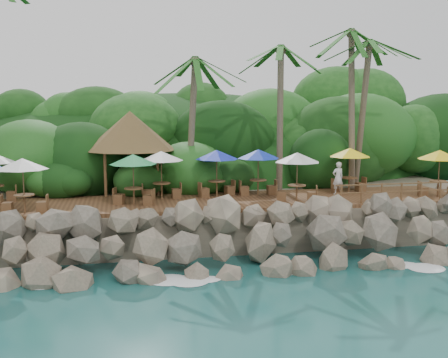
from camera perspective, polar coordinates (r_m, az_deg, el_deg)
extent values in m
plane|color=#19514F|center=(22.87, 2.92, -10.56)|extent=(140.00, 140.00, 0.00)
cube|color=gray|center=(37.92, -2.88, -1.44)|extent=(32.00, 25.20, 2.10)
ellipsoid|color=#143811|center=(45.43, -4.21, -1.21)|extent=(44.80, 28.00, 15.40)
cube|color=brown|center=(28.00, 0.00, -2.43)|extent=(26.00, 5.00, 0.20)
ellipsoid|color=white|center=(22.85, -20.21, -11.00)|extent=(1.20, 0.80, 0.06)
ellipsoid|color=white|center=(22.55, -12.53, -10.94)|extent=(1.20, 0.80, 0.06)
ellipsoid|color=white|center=(22.65, -4.79, -10.69)|extent=(1.20, 0.80, 0.06)
ellipsoid|color=white|center=(23.14, 2.74, -10.26)|extent=(1.20, 0.80, 0.06)
ellipsoid|color=white|center=(24.00, 9.81, -9.69)|extent=(1.20, 0.80, 0.06)
ellipsoid|color=white|center=(25.19, 16.29, -9.05)|extent=(1.20, 0.80, 0.06)
ellipsoid|color=white|center=(26.66, 22.09, -8.37)|extent=(1.20, 0.80, 0.06)
cylinder|color=brown|center=(30.48, -3.45, 5.72)|extent=(0.90, 0.86, 7.53)
ellipsoid|color=#23601E|center=(30.56, -3.51, 12.78)|extent=(6.00, 6.00, 2.40)
cylinder|color=brown|center=(31.11, 6.02, 6.37)|extent=(0.54, 0.61, 8.22)
ellipsoid|color=#23601E|center=(31.26, 6.13, 13.91)|extent=(6.00, 6.00, 2.40)
cylinder|color=brown|center=(32.57, 13.50, 7.28)|extent=(0.65, 1.72, 9.31)
ellipsoid|color=#23601E|center=(32.85, 13.78, 15.46)|extent=(6.00, 6.00, 2.40)
cylinder|color=brown|center=(33.05, 14.58, 6.60)|extent=(0.54, 1.38, 8.60)
ellipsoid|color=#23601E|center=(33.24, 14.85, 14.04)|extent=(6.00, 6.00, 2.40)
cylinder|color=brown|center=(29.35, -12.58, 0.43)|extent=(0.16, 0.16, 2.40)
cylinder|color=brown|center=(29.40, -7.12, 0.57)|extent=(0.16, 0.16, 2.40)
cylinder|color=brown|center=(32.13, -12.45, 1.08)|extent=(0.16, 0.16, 2.40)
cylinder|color=brown|center=(32.17, -7.46, 1.21)|extent=(0.16, 0.16, 2.40)
cone|color=brown|center=(30.53, -10.01, 5.12)|extent=(5.07, 5.07, 2.20)
cylinder|color=brown|center=(26.89, -9.62, -1.87)|extent=(0.09, 0.09, 0.82)
cylinder|color=brown|center=(26.83, -9.64, -0.98)|extent=(0.94, 0.94, 0.06)
cylinder|color=brown|center=(26.77, -9.66, -0.16)|extent=(0.06, 0.06, 2.45)
cone|color=#0D7C36|center=(26.64, -9.71, 2.09)|extent=(2.34, 2.34, 0.50)
cube|color=brown|center=(27.20, -11.15, -2.14)|extent=(0.61, 0.61, 0.51)
cube|color=brown|center=(26.66, -8.03, -2.27)|extent=(0.61, 0.61, 0.51)
cylinder|color=brown|center=(28.41, -6.68, -1.29)|extent=(0.09, 0.09, 0.82)
cylinder|color=brown|center=(28.34, -6.69, -0.44)|extent=(0.94, 0.94, 0.06)
cylinder|color=brown|center=(28.29, -6.70, 0.34)|extent=(0.06, 0.06, 2.45)
cone|color=white|center=(28.17, -6.74, 2.47)|extent=(2.34, 2.34, 0.50)
cube|color=brown|center=(28.36, -8.24, -1.65)|extent=(0.48, 0.48, 0.51)
cube|color=brown|center=(28.53, -5.11, -1.54)|extent=(0.48, 0.48, 0.51)
cylinder|color=brown|center=(31.13, 21.91, -1.00)|extent=(0.09, 0.09, 0.82)
cylinder|color=brown|center=(31.07, 21.95, -0.23)|extent=(0.94, 0.94, 0.06)
cylinder|color=brown|center=(31.02, 21.99, 0.48)|extent=(0.06, 0.06, 2.45)
cone|color=yellow|center=(30.91, 22.09, 2.43)|extent=(2.34, 2.34, 0.50)
cube|color=brown|center=(30.94, 20.51, -1.27)|extent=(0.58, 0.58, 0.51)
cylinder|color=brown|center=(28.97, -0.77, -1.05)|extent=(0.09, 0.09, 0.82)
cylinder|color=brown|center=(28.90, -0.78, -0.22)|extent=(0.94, 0.94, 0.06)
cylinder|color=brown|center=(28.85, -0.78, 0.54)|extent=(0.06, 0.06, 2.45)
cone|color=#0D1EB0|center=(28.73, -0.78, 2.64)|extent=(2.34, 2.34, 0.50)
cube|color=brown|center=(28.66, -2.17, -1.47)|extent=(0.58, 0.58, 0.51)
cube|color=brown|center=(29.34, 0.59, -1.24)|extent=(0.58, 0.58, 0.51)
cylinder|color=brown|center=(29.41, 3.66, -0.93)|extent=(0.09, 0.09, 0.82)
cylinder|color=brown|center=(29.35, 3.67, -0.11)|extent=(0.94, 0.94, 0.06)
cylinder|color=brown|center=(29.30, 3.67, 0.64)|extent=(0.06, 0.06, 2.45)
cone|color=#0D28AB|center=(29.18, 3.69, 2.70)|extent=(2.34, 2.34, 0.50)
cube|color=brown|center=(29.26, 2.17, -1.28)|extent=(0.47, 0.47, 0.51)
cube|color=brown|center=(29.64, 5.12, -1.18)|extent=(0.47, 0.47, 0.51)
cylinder|color=brown|center=(31.07, 13.21, -0.64)|extent=(0.09, 0.09, 0.82)
cylinder|color=brown|center=(31.01, 13.24, 0.13)|extent=(0.94, 0.94, 0.06)
cylinder|color=brown|center=(30.96, 13.26, 0.84)|extent=(0.06, 0.06, 2.45)
cone|color=yellow|center=(30.85, 13.32, 2.79)|extent=(2.34, 2.34, 0.50)
cube|color=brown|center=(30.68, 11.99, -1.01)|extent=(0.54, 0.54, 0.51)
cube|color=brown|center=(31.53, 14.38, -0.85)|extent=(0.54, 0.54, 0.51)
cylinder|color=brown|center=(26.22, -20.56, -2.53)|extent=(0.09, 0.09, 0.82)
cylinder|color=brown|center=(26.15, -20.60, -1.62)|extent=(0.94, 0.94, 0.06)
cylinder|color=brown|center=(26.09, -20.65, -0.78)|extent=(0.06, 0.06, 2.45)
cone|color=white|center=(25.96, -20.76, 1.53)|extent=(2.34, 2.34, 0.50)
cube|color=brown|center=(26.43, -22.19, -2.88)|extent=(0.49, 0.49, 0.51)
cube|color=brown|center=(26.09, -18.87, -2.85)|extent=(0.49, 0.49, 0.51)
cube|color=brown|center=(29.66, -21.78, -1.72)|extent=(0.52, 0.52, 0.51)
cylinder|color=brown|center=(27.71, 7.78, -1.54)|extent=(0.09, 0.09, 0.82)
cylinder|color=brown|center=(27.64, 7.80, -0.68)|extent=(0.94, 0.94, 0.06)
cylinder|color=brown|center=(27.59, 7.81, 0.12)|extent=(0.06, 0.06, 2.45)
cone|color=silver|center=(27.46, 7.85, 2.31)|extent=(2.34, 2.34, 0.50)
cube|color=brown|center=(27.72, 6.16, -1.84)|extent=(0.58, 0.58, 0.51)
cube|color=brown|center=(27.78, 9.38, -1.88)|extent=(0.58, 0.58, 0.51)
cylinder|color=brown|center=(27.30, 12.41, -1.62)|extent=(0.10, 0.10, 1.00)
cylinder|color=brown|center=(27.75, 14.50, -1.53)|extent=(0.10, 0.10, 1.00)
cylinder|color=brown|center=(28.24, 16.52, -1.44)|extent=(0.10, 0.10, 1.00)
cylinder|color=brown|center=(28.76, 18.46, -1.36)|extent=(0.10, 0.10, 1.00)
cylinder|color=brown|center=(29.32, 20.34, -1.28)|extent=(0.10, 0.10, 1.00)
cylinder|color=brown|center=(29.90, 22.14, -1.19)|extent=(0.10, 0.10, 1.00)
cube|color=brown|center=(28.70, 18.50, -0.47)|extent=(7.20, 0.06, 0.06)
cube|color=brown|center=(28.76, 18.47, -1.26)|extent=(7.20, 0.06, 0.06)
imported|color=white|center=(30.21, 12.09, 0.10)|extent=(0.72, 0.53, 1.82)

